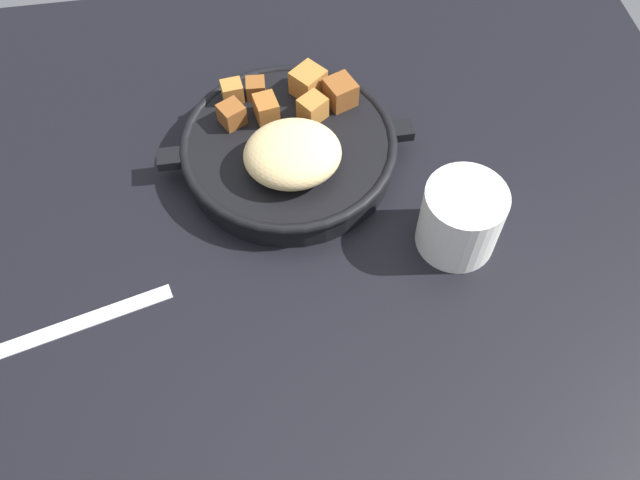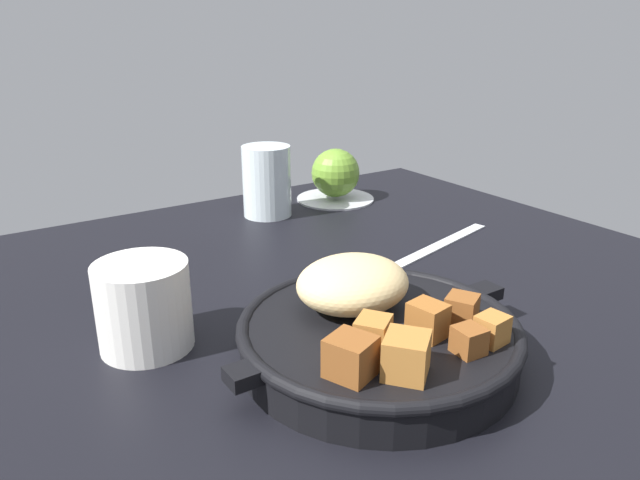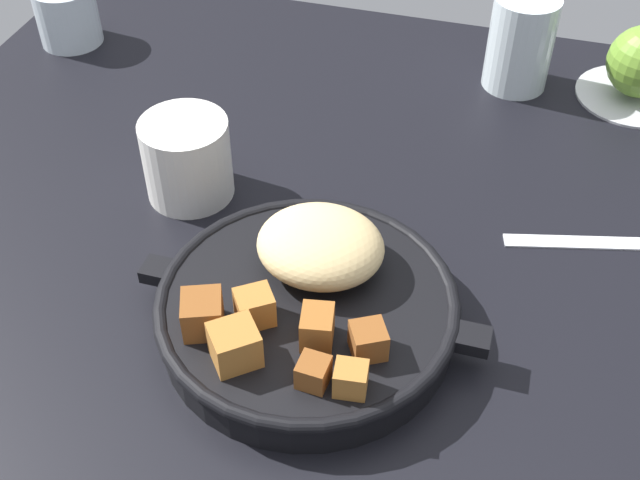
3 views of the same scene
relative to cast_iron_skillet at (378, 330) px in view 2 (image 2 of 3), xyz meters
The scene contains 7 objects.
ground_plane 10.90cm from the cast_iron_skillet, 90.86° to the left, with size 99.16×87.66×2.40cm, color black.
cast_iron_skillet is the anchor object (origin of this frame).
saucer_plate 49.71cm from the cast_iron_skillet, 59.26° to the left, with size 12.80×12.80×0.60cm, color #B7BABF.
red_apple 49.68cm from the cast_iron_skillet, 59.26° to the left, with size 7.91×7.91×7.91cm, color olive.
butter_knife 30.27cm from the cast_iron_skillet, 35.10° to the left, with size 21.57×1.60×0.36cm, color silver.
water_glass_tall 43.41cm from the cast_iron_skillet, 73.92° to the left, with size 7.29×7.29×10.65cm, color silver.
ceramic_mug_white 20.96cm from the cast_iron_skillet, 140.62° to the left, with size 8.41×8.41×8.12cm, color silver.
Camera 2 is at (-29.46, -45.62, 28.07)cm, focal length 33.51 mm.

